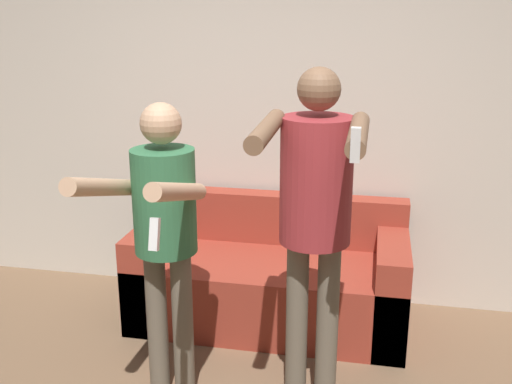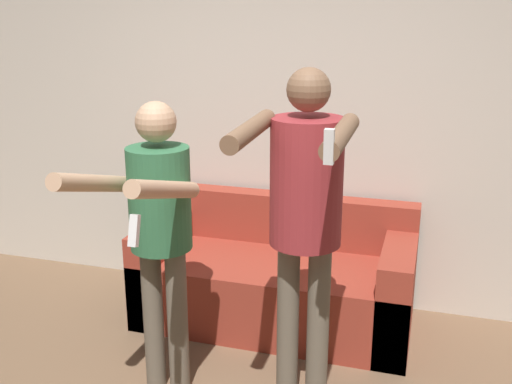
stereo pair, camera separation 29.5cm
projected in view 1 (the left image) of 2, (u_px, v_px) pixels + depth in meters
wall_back at (274, 110)px, 4.10m from camera, size 6.40×0.06×2.70m
couch at (270, 279)px, 3.98m from camera, size 1.76×0.81×0.79m
person_standing_left at (163, 222)px, 2.97m from camera, size 0.44×0.79×1.58m
person_standing_right at (315, 205)px, 2.80m from camera, size 0.46×0.71×1.76m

